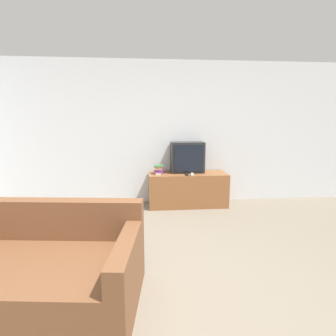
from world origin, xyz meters
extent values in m
plane|color=#756B5B|center=(0.00, 0.00, 0.00)|extent=(14.00, 14.00, 0.00)
cube|color=silver|center=(0.00, 3.03, 1.30)|extent=(9.00, 0.06, 2.60)
cube|color=brown|center=(0.63, 2.71, 0.30)|extent=(1.40, 0.54, 0.60)
cube|color=black|center=(0.63, 2.82, 0.87)|extent=(0.60, 0.33, 0.55)
cube|color=black|center=(0.63, 2.65, 0.87)|extent=(0.52, 0.01, 0.47)
cube|color=brown|center=(-1.14, 0.19, 0.21)|extent=(1.97, 1.20, 0.41)
cube|color=brown|center=(-1.09, 0.60, 0.60)|extent=(1.88, 0.37, 0.37)
cube|color=brown|center=(-0.28, 0.09, 0.31)|extent=(0.25, 1.00, 0.62)
cube|color=silver|center=(0.09, 2.70, 0.61)|extent=(0.11, 0.20, 0.02)
cube|color=#7A3884|center=(0.10, 2.70, 0.64)|extent=(0.15, 0.19, 0.03)
cube|color=#7A3884|center=(0.10, 2.70, 0.67)|extent=(0.17, 0.16, 0.03)
cube|color=silver|center=(0.09, 2.70, 0.70)|extent=(0.14, 0.18, 0.03)
cube|color=#B72D28|center=(0.11, 2.70, 0.72)|extent=(0.12, 0.20, 0.02)
cube|color=#2D753D|center=(0.10, 2.68, 0.74)|extent=(0.16, 0.16, 0.03)
cube|color=#B7B7B7|center=(0.68, 2.54, 0.61)|extent=(0.08, 0.19, 0.02)
cube|color=black|center=(0.58, 2.55, 0.61)|extent=(0.04, 0.16, 0.02)
camera|label=1|loc=(-0.12, -1.86, 1.51)|focal=28.00mm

